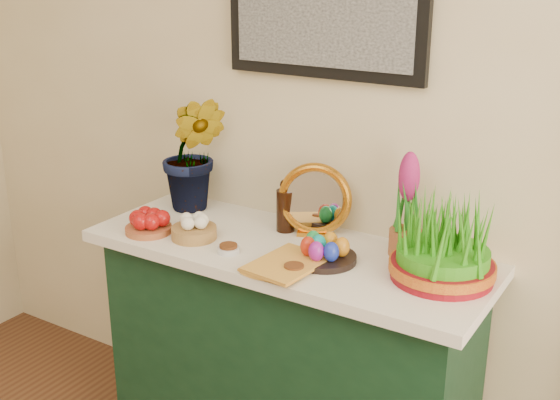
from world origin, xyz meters
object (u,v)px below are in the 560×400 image
object	(u,v)px
hyacinth_green	(193,135)
book	(263,256)
mirror	(315,201)
wheatgrass_sabzeh	(444,244)
sideboard	(287,364)

from	to	relation	value
hyacinth_green	book	bearing A→B (deg)	-52.29
hyacinth_green	mirror	world-z (taller)	hyacinth_green
wheatgrass_sabzeh	mirror	bearing A→B (deg)	167.70
hyacinth_green	mirror	size ratio (longest dim) A/B	2.26
book	wheatgrass_sabzeh	size ratio (longest dim) A/B	0.78
sideboard	book	world-z (taller)	book
sideboard	book	size ratio (longest dim) A/B	5.14
mirror	wheatgrass_sabzeh	bearing A→B (deg)	-12.30
mirror	book	xyz separation A→B (m)	(-0.02, -0.29, -0.11)
hyacinth_green	book	distance (m)	0.63
mirror	hyacinth_green	bearing A→B (deg)	-178.03
mirror	book	bearing A→B (deg)	-94.85
book	mirror	bearing A→B (deg)	91.21
sideboard	wheatgrass_sabzeh	world-z (taller)	wheatgrass_sabzeh
sideboard	mirror	world-z (taller)	mirror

